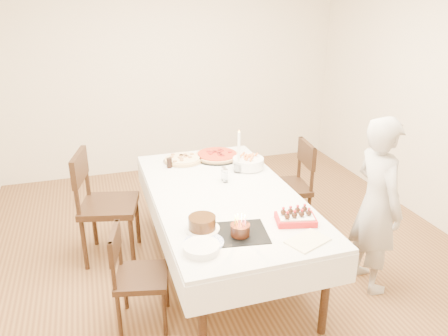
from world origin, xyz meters
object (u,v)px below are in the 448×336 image
object	(u,v)px
taper_candle	(239,151)
layer_cake	(202,223)
chair_left_dessert	(142,277)
pizza_white	(183,160)
dining_table	(224,233)
chair_left_savory	(109,206)
birthday_cake	(240,225)
pasta_bowl	(248,163)
strawberry_box	(296,218)
person	(377,205)
chair_right_savory	(285,187)
cola_glass	(169,163)
pizza_pepperoni	(217,155)

from	to	relation	value
taper_candle	layer_cake	bearing A→B (deg)	-122.71
chair_left_dessert	pizza_white	distance (m)	1.43
dining_table	chair_left_dessert	size ratio (longest dim) A/B	2.73
chair_left_dessert	layer_cake	xyz separation A→B (m)	(0.43, -0.08, 0.41)
chair_left_savory	pizza_white	size ratio (longest dim) A/B	2.61
chair_left_savory	birthday_cake	world-z (taller)	chair_left_savory
pasta_bowl	layer_cake	distance (m)	1.20
taper_candle	strawberry_box	bearing A→B (deg)	-85.74
person	dining_table	bearing A→B (deg)	66.30
chair_left_savory	taper_candle	bearing A→B (deg)	-173.28
chair_right_savory	taper_candle	distance (m)	0.73
dining_table	pizza_white	distance (m)	0.91
cola_glass	dining_table	bearing A→B (deg)	-65.01
strawberry_box	pizza_pepperoni	bearing A→B (deg)	96.22
pizza_pepperoni	cola_glass	xyz separation A→B (m)	(-0.50, -0.12, 0.03)
taper_candle	cola_glass	distance (m)	0.67
chair_left_dessert	pizza_pepperoni	world-z (taller)	pizza_pepperoni
dining_table	layer_cake	distance (m)	0.75
dining_table	person	size ratio (longest dim) A/B	1.48
chair_left_dessert	taper_candle	size ratio (longest dim) A/B	1.93
chair_left_savory	pizza_white	bearing A→B (deg)	-146.67
dining_table	strawberry_box	xyz separation A→B (m)	(0.34, -0.62, 0.41)
chair_left_savory	cola_glass	distance (m)	0.67
chair_right_savory	cola_glass	bearing A→B (deg)	177.66
chair_right_savory	chair_left_savory	distance (m)	1.71
birthday_cake	cola_glass	bearing A→B (deg)	99.06
chair_left_savory	pizza_white	world-z (taller)	chair_left_savory
pizza_white	cola_glass	distance (m)	0.19
person	pizza_pepperoni	xyz separation A→B (m)	(-0.91, 1.33, 0.05)
chair_left_dessert	strawberry_box	world-z (taller)	strawberry_box
taper_candle	layer_cake	distance (m)	1.10
pizza_pepperoni	layer_cake	size ratio (longest dim) A/B	1.93
dining_table	taper_candle	world-z (taller)	taper_candle
pasta_bowl	birthday_cake	size ratio (longest dim) A/B	2.07
chair_left_savory	taper_candle	distance (m)	1.26
pizza_pepperoni	chair_left_savory	bearing A→B (deg)	-165.69
person	cola_glass	xyz separation A→B (m)	(-1.42, 1.21, 0.07)
dining_table	chair_left_savory	bearing A→B (deg)	149.58
cola_glass	layer_cake	size ratio (longest dim) A/B	0.39
person	pizza_white	xyz separation A→B (m)	(-1.26, 1.32, 0.05)
birthday_cake	dining_table	bearing A→B (deg)	81.55
dining_table	chair_left_savory	distance (m)	1.06
person	layer_cake	xyz separation A→B (m)	(-1.42, 0.00, 0.08)
dining_table	strawberry_box	world-z (taller)	strawberry_box
chair_right_savory	person	distance (m)	1.10
dining_table	pizza_white	xyz separation A→B (m)	(-0.16, 0.80, 0.40)
dining_table	layer_cake	xyz separation A→B (m)	(-0.32, -0.52, 0.42)
taper_candle	cola_glass	size ratio (longest dim) A/B	4.32
chair_left_dessert	person	distance (m)	1.88
pasta_bowl	pizza_pepperoni	bearing A→B (deg)	118.31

